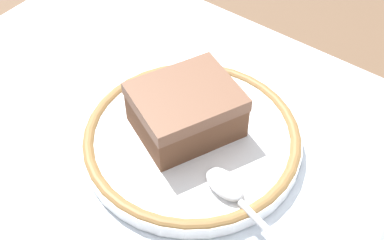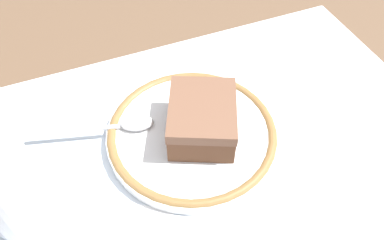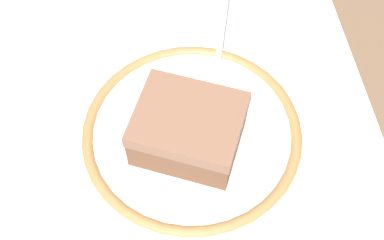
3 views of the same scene
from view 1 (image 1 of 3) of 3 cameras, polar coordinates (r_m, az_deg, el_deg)
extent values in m
plane|color=brown|center=(0.50, -1.49, -0.88)|extent=(2.40, 2.40, 0.00)
cube|color=silver|center=(0.50, -1.49, -0.82)|extent=(0.56, 0.37, 0.00)
cylinder|color=white|center=(0.48, 0.00, -2.16)|extent=(0.20, 0.20, 0.01)
torus|color=olive|center=(0.48, 0.00, -1.87)|extent=(0.20, 0.20, 0.01)
cube|color=brown|center=(0.47, -0.66, 0.54)|extent=(0.10, 0.11, 0.03)
cube|color=brown|center=(0.46, -0.68, 2.48)|extent=(0.10, 0.11, 0.01)
ellipsoid|color=silver|center=(0.44, 3.49, -6.87)|extent=(0.04, 0.03, 0.01)
cube|color=white|center=(0.52, 19.14, -2.21)|extent=(0.16, 0.17, 0.00)
camera|label=2|loc=(0.52, 36.89, 39.75)|focal=36.23mm
camera|label=3|loc=(0.52, -30.75, 49.41)|focal=50.87mm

